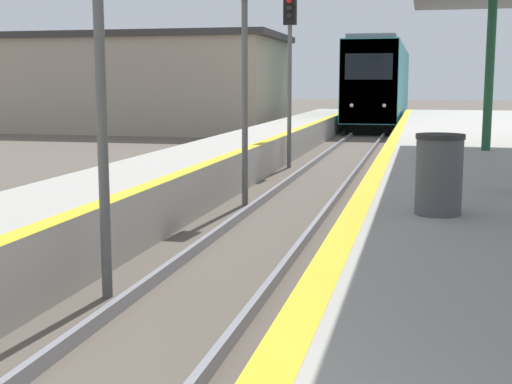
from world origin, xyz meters
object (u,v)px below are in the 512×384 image
at_px(signal_far, 290,47).
at_px(trash_bin, 439,174).
at_px(train, 382,84).
at_px(signal_mid, 244,32).

relative_size(signal_far, trash_bin, 5.15).
bearing_deg(train, trash_bin, -85.61).
xyz_separation_m(signal_mid, signal_far, (-0.28, 6.44, 0.00)).
height_order(signal_mid, signal_far, same).
height_order(signal_far, trash_bin, signal_far).
bearing_deg(signal_mid, train, 87.96).
distance_m(train, signal_far, 22.74).
distance_m(train, signal_mid, 29.16).
height_order(train, trash_bin, train).
height_order(signal_mid, trash_bin, signal_mid).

